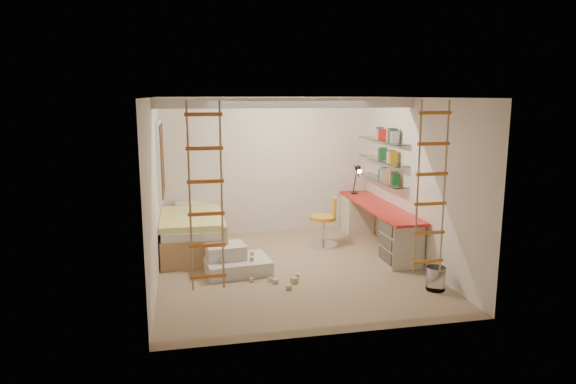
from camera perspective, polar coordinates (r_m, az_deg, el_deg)
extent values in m
plane|color=#9A8463|center=(7.99, 0.44, -8.52)|extent=(4.50, 4.50, 0.00)
cube|color=white|center=(7.84, 0.00, 9.88)|extent=(4.00, 0.18, 0.16)
cube|color=white|center=(8.96, -14.06, 3.44)|extent=(0.06, 1.15, 1.35)
cube|color=#4C2D1E|center=(8.95, -13.80, 3.45)|extent=(0.02, 1.00, 1.20)
cylinder|color=white|center=(7.40, 16.10, -9.22)|extent=(0.26, 0.26, 0.33)
cube|color=red|center=(9.05, 10.05, -1.59)|extent=(0.55, 2.80, 0.04)
cube|color=beige|center=(10.14, 7.70, -2.37)|extent=(0.52, 0.55, 0.71)
cube|color=beige|center=(8.25, 12.52, -5.58)|extent=(0.52, 0.55, 0.71)
cube|color=#4C4742|center=(8.08, 10.83, -3.99)|extent=(0.02, 0.50, 0.18)
cube|color=#4C4742|center=(8.14, 10.78, -5.49)|extent=(0.02, 0.50, 0.18)
cube|color=#4C4742|center=(8.20, 10.73, -6.96)|extent=(0.02, 0.50, 0.18)
cube|color=white|center=(9.30, 10.31, 1.36)|extent=(0.25, 1.80, 0.01)
cube|color=white|center=(9.25, 10.39, 3.50)|extent=(0.25, 1.80, 0.01)
cube|color=white|center=(9.22, 10.46, 5.66)|extent=(0.25, 1.80, 0.01)
cube|color=#AD7F51|center=(8.94, -10.59, -5.10)|extent=(1.00, 2.00, 0.45)
cube|color=white|center=(8.87, -10.65, -3.33)|extent=(0.95, 1.95, 0.12)
cube|color=#F1F533|center=(8.70, -10.66, -2.86)|extent=(1.02, 1.60, 0.10)
cube|color=white|center=(9.62, -10.77, -1.50)|extent=(0.55, 0.35, 0.12)
cylinder|color=black|center=(10.08, 7.40, -0.08)|extent=(0.14, 0.14, 0.02)
cylinder|color=black|center=(10.05, 7.42, 0.98)|extent=(0.02, 0.15, 0.36)
cylinder|color=black|center=(9.92, 7.64, 2.31)|extent=(0.02, 0.27, 0.20)
cone|color=black|center=(9.80, 7.88, 2.50)|extent=(0.12, 0.14, 0.15)
cylinder|color=#FFEABF|center=(9.77, 7.95, 2.29)|extent=(0.08, 0.04, 0.08)
cylinder|color=gold|center=(9.02, 3.93, -2.88)|extent=(0.53, 0.53, 0.07)
cube|color=gold|center=(8.99, 5.14, -1.57)|extent=(0.10, 0.36, 0.33)
cylinder|color=silver|center=(9.07, 3.91, -4.30)|extent=(0.06, 0.06, 0.46)
cylinder|color=silver|center=(9.14, 3.89, -5.87)|extent=(0.61, 0.61, 0.06)
cube|color=silver|center=(7.86, -5.65, -8.12)|extent=(1.02, 0.83, 0.21)
cube|color=silver|center=(7.86, -6.96, -6.53)|extent=(0.62, 0.53, 0.21)
cube|color=#CCB284|center=(7.82, -6.99, -5.52)|extent=(0.09, 0.09, 0.08)
cube|color=#CCB284|center=(7.80, -7.00, -4.99)|extent=(0.08, 0.08, 0.07)
cube|color=#CCB284|center=(7.77, -7.02, -4.32)|extent=(0.07, 0.07, 0.12)
cube|color=#CCB284|center=(7.70, -4.06, -7.43)|extent=(0.06, 0.06, 0.06)
cube|color=#CCB284|center=(7.96, -4.03, -6.83)|extent=(0.06, 0.06, 0.06)
cube|color=#CCB284|center=(7.63, -7.33, -7.67)|extent=(0.06, 0.06, 0.06)
cube|color=#CCB284|center=(7.41, 0.72, -9.83)|extent=(0.07, 0.07, 0.07)
cube|color=#CCB284|center=(7.39, -1.40, -9.88)|extent=(0.07, 0.07, 0.07)
cube|color=#CCB284|center=(7.46, -4.09, -9.69)|extent=(0.07, 0.07, 0.07)
cube|color=#CCB284|center=(7.17, 0.09, -10.53)|extent=(0.07, 0.07, 0.07)
cube|color=#CCB284|center=(7.48, -1.92, -9.62)|extent=(0.07, 0.07, 0.07)
cube|color=#CCB284|center=(7.60, 1.03, -9.27)|extent=(0.07, 0.07, 0.07)
cube|color=#1E722D|center=(9.28, 10.34, 2.07)|extent=(0.14, 0.70, 0.22)
cube|color=#262626|center=(9.24, 10.41, 4.21)|extent=(0.14, 0.58, 0.22)
cube|color=#8C1E7F|center=(9.21, 10.48, 6.38)|extent=(0.14, 0.70, 0.22)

